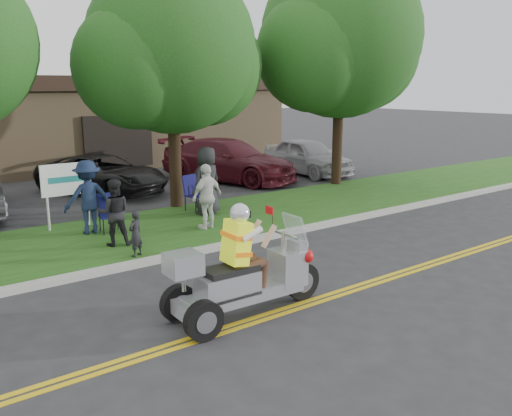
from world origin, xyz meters
TOP-DOWN VIEW (x-y plane):
  - ground at (0.00, 0.00)m, footprint 120.00×120.00m
  - centerline_near at (0.00, -0.58)m, footprint 60.00×0.10m
  - centerline_far at (0.00, -0.42)m, footprint 60.00×0.10m
  - curb at (0.00, 3.05)m, footprint 60.00×0.25m
  - grass_verge at (0.00, 5.20)m, footprint 60.00×4.00m
  - commercial_building at (2.00, 18.98)m, footprint 18.00×8.20m
  - tree_mid at (0.55, 7.23)m, footprint 5.88×4.80m
  - tree_right at (7.06, 7.03)m, footprint 6.86×5.60m
  - business_sign at (-2.90, 6.60)m, footprint 1.25×0.06m
  - trike_scooter at (-2.38, -0.24)m, footprint 2.86×0.97m
  - lawn_chair_a at (0.65, 6.45)m, footprint 0.65×0.67m
  - lawn_chair_b at (-2.22, 5.64)m, footprint 0.57×0.59m
  - spectator_adult_mid at (-2.57, 4.44)m, footprint 0.89×0.80m
  - spectator_adult_right at (-0.13, 4.43)m, footprint 1.03×0.62m
  - spectator_chair_a at (-2.66, 5.78)m, footprint 1.21×0.76m
  - spectator_chair_b at (0.68, 5.74)m, footprint 1.04×0.79m
  - child_left at (-2.54, 3.40)m, footprint 0.43×0.38m
  - parked_car_mid at (-0.33, 10.87)m, footprint 3.98×5.21m
  - parked_car_right at (4.50, 10.33)m, footprint 4.07×5.98m
  - parked_car_far_right at (8.00, 9.69)m, footprint 1.94×4.45m

SIDE VIEW (x-z plane):
  - ground at x=0.00m, z-range 0.00..0.00m
  - centerline_near at x=0.00m, z-range 0.00..0.01m
  - centerline_far at x=0.00m, z-range 0.00..0.01m
  - grass_verge at x=0.00m, z-range 0.01..0.11m
  - curb at x=0.00m, z-range 0.00..0.12m
  - child_left at x=-2.54m, z-range 0.10..1.10m
  - lawn_chair_b at x=-2.22m, z-range 0.16..1.11m
  - trike_scooter at x=-2.38m, z-range -0.28..1.59m
  - parked_car_mid at x=-0.33m, z-range 0.00..1.32m
  - lawn_chair_a at x=0.65m, z-range 0.17..1.19m
  - parked_car_far_right at x=8.00m, z-range 0.00..1.49m
  - parked_car_right at x=4.50m, z-range 0.00..1.61m
  - spectator_adult_mid at x=-2.57m, z-range 0.10..1.62m
  - spectator_adult_right at x=-0.13m, z-range 0.10..1.75m
  - spectator_chair_a at x=-2.66m, z-range 0.10..1.90m
  - spectator_chair_b at x=0.68m, z-range 0.10..2.00m
  - business_sign at x=-2.90m, z-range 0.38..2.13m
  - commercial_building at x=2.00m, z-range 0.01..4.01m
  - tree_mid at x=0.55m, z-range 0.91..7.96m
  - tree_right at x=7.06m, z-range 0.99..9.06m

